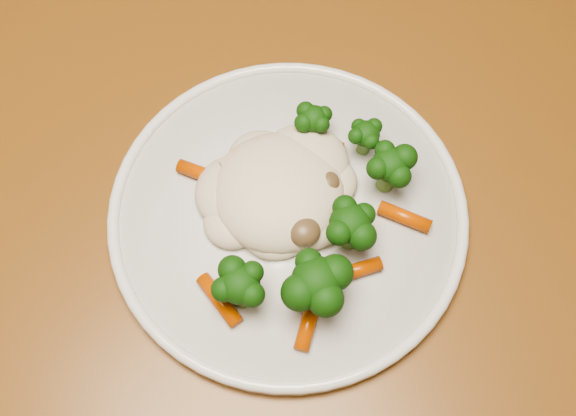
# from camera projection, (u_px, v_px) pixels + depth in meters

# --- Properties ---
(dining_table) EXTENTS (1.32, 0.91, 0.75)m
(dining_table) POSITION_uv_depth(u_px,v_px,m) (194.00, 288.00, 0.68)
(dining_table) COLOR brown
(dining_table) RESTS_ON ground
(plate) EXTENTS (0.30, 0.30, 0.01)m
(plate) POSITION_uv_depth(u_px,v_px,m) (288.00, 215.00, 0.60)
(plate) COLOR silver
(plate) RESTS_ON dining_table
(meal) EXTENTS (0.20, 0.20, 0.05)m
(meal) POSITION_uv_depth(u_px,v_px,m) (299.00, 207.00, 0.57)
(meal) COLOR beige
(meal) RESTS_ON plate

